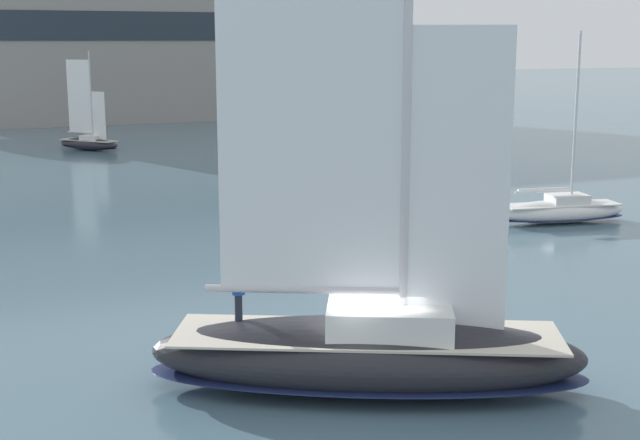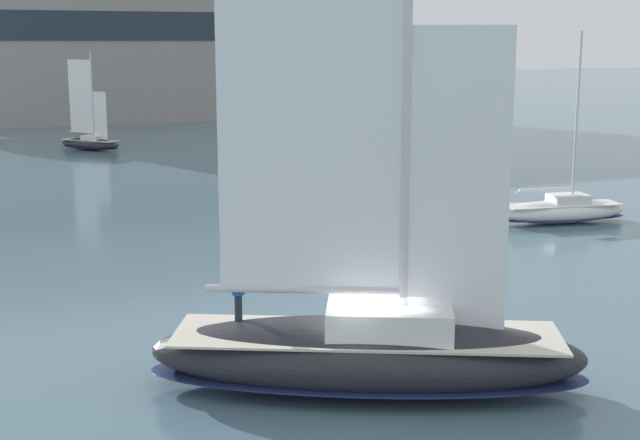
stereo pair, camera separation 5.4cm
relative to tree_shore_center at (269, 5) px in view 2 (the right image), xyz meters
The scene contains 7 objects.
ground_plane 82.89m from the tree_shore_center, 108.33° to the right, with size 400.00×400.00×0.00m, color slate.
waterfront_building 15.23m from the tree_shore_center, 168.93° to the left, with size 37.41×13.43×19.05m.
tree_shore_center is the anchor object (origin of this frame).
tree_shore_right 9.91m from the tree_shore_center, 19.56° to the right, with size 7.14×7.14×14.70m.
sailboat_main 82.72m from the tree_shore_center, 108.32° to the right, with size 11.38×7.87×15.36m.
sailboat_moored_mid_channel 36.03m from the tree_shore_center, 135.26° to the right, with size 4.95×5.37×7.88m.
sailboat_moored_far_slip 64.16m from the tree_shore_center, 97.03° to the right, with size 6.89×3.05×9.18m.
Camera 2 is at (-9.53, -19.23, 8.81)m, focal length 50.00 mm.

